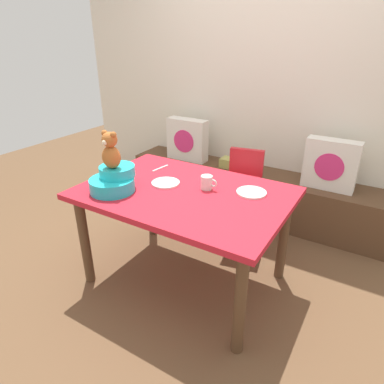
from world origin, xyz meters
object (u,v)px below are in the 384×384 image
at_px(coffee_mug, 207,182).
at_px(dinner_plate_far, 166,183).
at_px(teddy_bear, 111,151).
at_px(dinner_plate_near, 251,192).
at_px(infant_seat_teal, 114,180).
at_px(book_stack, 231,163).
at_px(pillow_floral_left, 187,140).
at_px(pillow_floral_right, 331,165).
at_px(dining_table, 184,203).
at_px(highchair, 242,183).
at_px(ketchup_bottle, 110,167).

distance_m(coffee_mug, dinner_plate_far, 0.31).
bearing_deg(teddy_bear, dinner_plate_near, 27.94).
distance_m(infant_seat_teal, dinner_plate_far, 0.36).
bearing_deg(dinner_plate_near, dinner_plate_far, -163.98).
height_order(book_stack, dinner_plate_far, dinner_plate_far).
distance_m(pillow_floral_left, teddy_bear, 1.52).
relative_size(pillow_floral_right, dinner_plate_near, 2.20).
distance_m(dining_table, infant_seat_teal, 0.50).
relative_size(pillow_floral_right, coffee_mug, 3.67).
xyz_separation_m(highchair, infant_seat_teal, (-0.51, -1.03, 0.29)).
relative_size(ketchup_bottle, coffee_mug, 1.54).
bearing_deg(dinner_plate_near, book_stack, 121.23).
xyz_separation_m(teddy_bear, ketchup_bottle, (-0.16, 0.14, -0.19)).
relative_size(highchair, dinner_plate_near, 3.95).
relative_size(pillow_floral_right, dining_table, 0.32).
height_order(dining_table, dinner_plate_near, dinner_plate_near).
height_order(infant_seat_teal, teddy_bear, teddy_bear).
height_order(dining_table, infant_seat_teal, infant_seat_teal).
height_order(pillow_floral_left, highchair, pillow_floral_left).
bearing_deg(teddy_bear, ketchup_bottle, 139.45).
relative_size(book_stack, dinner_plate_far, 1.00).
height_order(pillow_floral_right, teddy_bear, teddy_bear).
bearing_deg(pillow_floral_left, infant_seat_teal, -77.53).
height_order(coffee_mug, dinner_plate_far, coffee_mug).
bearing_deg(dinner_plate_far, dinner_plate_near, 16.02).
xyz_separation_m(pillow_floral_right, dinner_plate_near, (-0.32, -1.01, 0.07)).
height_order(infant_seat_teal, ketchup_bottle, ketchup_bottle).
distance_m(book_stack, dinner_plate_near, 1.23).
bearing_deg(dinner_plate_near, pillow_floral_left, 138.25).
bearing_deg(coffee_mug, book_stack, 106.76).
bearing_deg(dining_table, infant_seat_teal, -150.49).
distance_m(pillow_floral_left, ketchup_bottle, 1.32).
bearing_deg(coffee_mug, dinner_plate_far, -165.76).
bearing_deg(teddy_bear, pillow_floral_right, 51.73).
bearing_deg(book_stack, pillow_floral_right, -1.26).
bearing_deg(pillow_floral_left, ketchup_bottle, -83.14).
bearing_deg(pillow_floral_right, dining_table, -120.99).
distance_m(book_stack, ketchup_bottle, 1.41).
height_order(highchair, ketchup_bottle, ketchup_bottle).
relative_size(infant_seat_teal, dinner_plate_far, 1.65).
bearing_deg(infant_seat_teal, pillow_floral_right, 51.72).
bearing_deg(coffee_mug, pillow_floral_right, 61.01).
xyz_separation_m(infant_seat_teal, ketchup_bottle, (-0.16, 0.14, 0.02)).
height_order(teddy_bear, dinner_plate_near, teddy_bear).
bearing_deg(highchair, dining_table, -96.81).
xyz_separation_m(book_stack, dining_table, (0.22, -1.23, 0.14)).
bearing_deg(dining_table, dinner_plate_far, 169.83).
height_order(book_stack, coffee_mug, coffee_mug).
height_order(book_stack, highchair, highchair).
height_order(ketchup_bottle, dinner_plate_far, ketchup_bottle).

